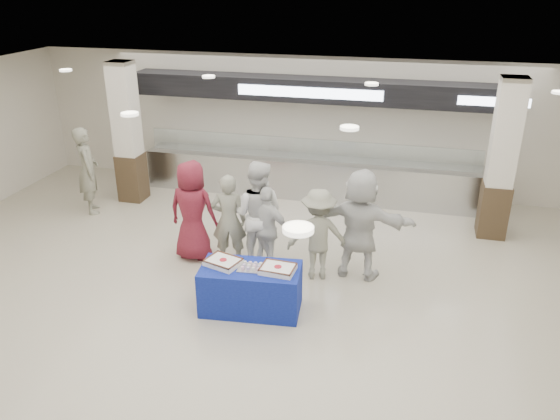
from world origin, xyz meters
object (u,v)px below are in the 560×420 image
(soldier_b, at_px, (318,234))
(cupcake_tray, at_px, (252,267))
(display_table, at_px, (251,289))
(chef_tall, at_px, (258,214))
(civilian_maroon, at_px, (193,211))
(soldier_bg, at_px, (88,170))
(chef_short, at_px, (267,229))
(sheet_cake_right, at_px, (278,268))
(soldier_a, at_px, (229,220))
(civilian_white, at_px, (360,224))
(sheet_cake_left, at_px, (223,262))

(soldier_b, bearing_deg, cupcake_tray, 43.24)
(display_table, distance_m, chef_tall, 1.66)
(civilian_maroon, relative_size, soldier_bg, 0.98)
(chef_short, relative_size, soldier_bg, 0.82)
(display_table, distance_m, chef_short, 1.39)
(civilian_maroon, bearing_deg, sheet_cake_right, 147.55)
(display_table, distance_m, soldier_bg, 5.45)
(civilian_maroon, xyz_separation_m, soldier_bg, (-3.06, 1.47, 0.02))
(soldier_b, relative_size, soldier_bg, 0.85)
(soldier_a, height_order, chef_tall, chef_tall)
(display_table, bearing_deg, civilian_white, 38.91)
(civilian_maroon, distance_m, soldier_a, 0.72)
(civilian_maroon, bearing_deg, chef_short, 179.71)
(sheet_cake_right, bearing_deg, soldier_b, 72.98)
(chef_tall, bearing_deg, sheet_cake_right, 117.83)
(chef_tall, height_order, chef_short, chef_tall)
(sheet_cake_left, height_order, chef_short, chef_short)
(civilian_maroon, bearing_deg, cupcake_tray, 140.77)
(civilian_maroon, height_order, soldier_bg, soldier_bg)
(chef_short, relative_size, soldier_b, 0.96)
(display_table, distance_m, civilian_maroon, 2.16)
(cupcake_tray, distance_m, civilian_white, 2.12)
(soldier_a, xyz_separation_m, soldier_b, (1.65, -0.10, -0.04))
(cupcake_tray, bearing_deg, civilian_maroon, 137.30)
(sheet_cake_right, xyz_separation_m, soldier_b, (0.39, 1.27, 0.02))
(chef_tall, bearing_deg, soldier_a, 16.91)
(display_table, distance_m, soldier_a, 1.67)
(soldier_b, xyz_separation_m, civilian_white, (0.68, 0.21, 0.17))
(soldier_b, bearing_deg, chef_tall, -26.61)
(civilian_maroon, height_order, chef_short, civilian_maroon)
(cupcake_tray, distance_m, civilian_maroon, 2.12)
(display_table, relative_size, chef_tall, 0.79)
(civilian_maroon, distance_m, chef_short, 1.45)
(display_table, height_order, chef_tall, chef_tall)
(display_table, bearing_deg, cupcake_tray, -30.73)
(soldier_a, bearing_deg, sheet_cake_right, 120.89)
(sheet_cake_left, xyz_separation_m, chef_short, (0.35, 1.33, -0.01))
(sheet_cake_left, distance_m, soldier_a, 1.42)
(chef_short, height_order, soldier_bg, soldier_bg)
(sheet_cake_left, bearing_deg, soldier_bg, 145.08)
(sheet_cake_left, distance_m, soldier_b, 1.80)
(chef_short, bearing_deg, cupcake_tray, 110.94)
(chef_tall, height_order, soldier_b, chef_tall)
(sheet_cake_left, relative_size, civilian_white, 0.31)
(sheet_cake_left, relative_size, soldier_a, 0.35)
(display_table, xyz_separation_m, chef_tall, (-0.32, 1.51, 0.61))
(civilian_maroon, relative_size, soldier_a, 1.10)
(sheet_cake_right, xyz_separation_m, civilian_maroon, (-1.97, 1.42, 0.15))
(civilian_maroon, bearing_deg, soldier_bg, -22.26)
(sheet_cake_left, bearing_deg, soldier_b, 44.99)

